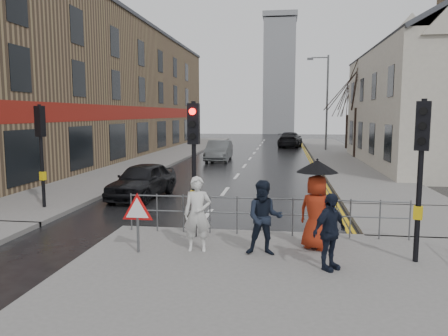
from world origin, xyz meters
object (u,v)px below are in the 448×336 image
(pedestrian_a, at_px, (198,214))
(car_mid, at_px, (219,151))
(pedestrian_d, at_px, (330,232))
(pedestrian_with_umbrella, at_px, (316,201))
(car_parked, at_px, (142,180))
(pedestrian_b, at_px, (264,218))

(pedestrian_a, height_order, car_mid, pedestrian_a)
(car_mid, bearing_deg, pedestrian_d, -76.34)
(pedestrian_with_umbrella, height_order, car_mid, pedestrian_with_umbrella)
(pedestrian_a, xyz_separation_m, car_parked, (-3.50, 6.63, -0.32))
(pedestrian_b, distance_m, pedestrian_d, 1.53)
(pedestrian_a, bearing_deg, car_parked, 111.92)
(pedestrian_with_umbrella, distance_m, car_mid, 20.29)
(pedestrian_a, height_order, pedestrian_b, pedestrian_a)
(pedestrian_a, distance_m, car_parked, 7.50)
(pedestrian_b, xyz_separation_m, car_parked, (-5.01, 6.71, -0.29))
(pedestrian_d, xyz_separation_m, car_mid, (-5.35, 20.95, -0.21))
(pedestrian_d, relative_size, car_mid, 0.36)
(car_parked, bearing_deg, pedestrian_a, -55.34)
(car_mid, bearing_deg, pedestrian_a, -83.54)
(pedestrian_d, distance_m, car_mid, 21.62)
(car_parked, bearing_deg, pedestrian_with_umbrella, -38.01)
(pedestrian_d, height_order, car_parked, pedestrian_d)
(pedestrian_d, distance_m, car_parked, 9.79)
(pedestrian_b, xyz_separation_m, car_mid, (-4.02, 20.20, -0.26))
(pedestrian_b, bearing_deg, car_parked, 124.55)
(pedestrian_a, height_order, car_parked, pedestrian_a)
(car_parked, bearing_deg, car_mid, 92.66)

